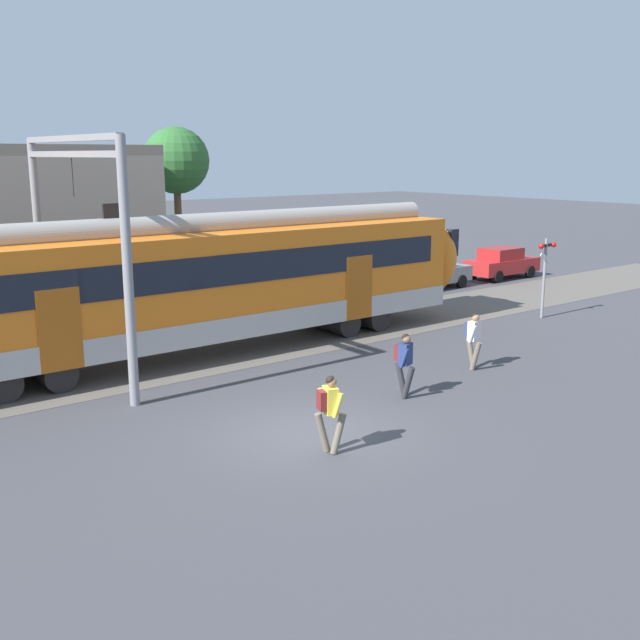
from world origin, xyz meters
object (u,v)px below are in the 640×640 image
at_px(parked_car_red, 502,263).
at_px(crossing_signal, 545,265).
at_px(parked_car_grey, 431,272).
at_px(pedestrian_yellow, 329,407).
at_px(pedestrian_navy, 404,360).
at_px(pedestrian_white, 473,336).

relative_size(parked_car_red, crossing_signal, 1.33).
distance_m(parked_car_grey, crossing_signal, 7.20).
bearing_deg(parked_car_red, pedestrian_yellow, -149.66).
relative_size(pedestrian_navy, crossing_signal, 0.56).
bearing_deg(pedestrian_navy, pedestrian_white, 10.53).
bearing_deg(crossing_signal, pedestrian_yellow, -160.12).
xyz_separation_m(pedestrian_navy, pedestrian_white, (3.35, 0.62, 0.00)).
xyz_separation_m(pedestrian_navy, crossing_signal, (10.78, 3.59, 1.02)).
relative_size(pedestrian_navy, parked_car_grey, 0.41).
distance_m(pedestrian_navy, pedestrian_white, 3.41).
relative_size(pedestrian_yellow, pedestrian_white, 1.00).
distance_m(pedestrian_yellow, crossing_signal, 15.50).
height_order(pedestrian_white, parked_car_red, pedestrian_white).
xyz_separation_m(pedestrian_yellow, parked_car_grey, (15.81, 12.24, -0.21)).
relative_size(pedestrian_white, parked_car_red, 0.42).
height_order(parked_car_red, crossing_signal, crossing_signal).
relative_size(pedestrian_white, crossing_signal, 0.56).
distance_m(pedestrian_navy, crossing_signal, 11.41).
distance_m(parked_car_grey, parked_car_red, 4.94).
bearing_deg(parked_car_red, pedestrian_navy, -148.33).
bearing_deg(pedestrian_yellow, parked_car_grey, 37.76).
relative_size(parked_car_grey, parked_car_red, 1.02).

